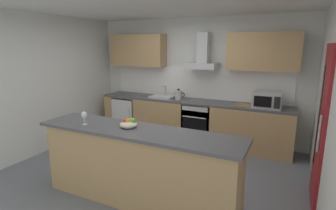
# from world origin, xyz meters

# --- Properties ---
(ground) EXTENTS (5.64, 4.99, 0.02)m
(ground) POSITION_xyz_m (0.00, 0.00, -0.01)
(ground) COLOR slate
(ceiling) EXTENTS (5.64, 4.99, 0.02)m
(ceiling) POSITION_xyz_m (0.00, 0.00, 2.61)
(ceiling) COLOR white
(wall_back) EXTENTS (5.64, 0.12, 2.60)m
(wall_back) POSITION_xyz_m (0.00, 2.05, 1.30)
(wall_back) COLOR silver
(wall_back) RESTS_ON ground
(wall_left) EXTENTS (0.12, 4.99, 2.60)m
(wall_left) POSITION_xyz_m (-2.38, 0.00, 1.30)
(wall_left) COLOR silver
(wall_left) RESTS_ON ground
(wall_right) EXTENTS (0.12, 4.99, 2.60)m
(wall_right) POSITION_xyz_m (2.38, 0.00, 1.30)
(wall_right) COLOR silver
(wall_right) RESTS_ON ground
(backsplash_tile) EXTENTS (3.95, 0.02, 0.66)m
(backsplash_tile) POSITION_xyz_m (0.00, 1.98, 1.23)
(backsplash_tile) COLOR white
(counter_back) EXTENTS (4.08, 0.60, 0.90)m
(counter_back) POSITION_xyz_m (0.00, 1.67, 0.45)
(counter_back) COLOR tan
(counter_back) RESTS_ON ground
(counter_island) EXTENTS (2.72, 0.64, 1.00)m
(counter_island) POSITION_xyz_m (0.23, -0.78, 0.50)
(counter_island) COLOR tan
(counter_island) RESTS_ON ground
(upper_cabinets) EXTENTS (4.03, 0.32, 0.70)m
(upper_cabinets) POSITION_xyz_m (-0.00, 1.82, 1.91)
(upper_cabinets) COLOR tan
(side_door) EXTENTS (0.08, 0.85, 2.05)m
(side_door) POSITION_xyz_m (2.31, 0.22, 1.03)
(side_door) COLOR maroon
(side_door) RESTS_ON ground
(oven) EXTENTS (0.60, 0.62, 0.80)m
(oven) POSITION_xyz_m (0.21, 1.65, 0.46)
(oven) COLOR slate
(oven) RESTS_ON ground
(refrigerator) EXTENTS (0.58, 0.60, 0.85)m
(refrigerator) POSITION_xyz_m (-1.55, 1.65, 0.43)
(refrigerator) COLOR white
(refrigerator) RESTS_ON ground
(microwave) EXTENTS (0.50, 0.38, 0.30)m
(microwave) POSITION_xyz_m (1.52, 1.62, 1.05)
(microwave) COLOR #B7BABC
(microwave) RESTS_ON counter_back
(sink) EXTENTS (0.50, 0.40, 0.26)m
(sink) POSITION_xyz_m (-0.64, 1.66, 0.93)
(sink) COLOR silver
(sink) RESTS_ON counter_back
(kettle) EXTENTS (0.29, 0.15, 0.24)m
(kettle) POSITION_xyz_m (-0.25, 1.61, 1.01)
(kettle) COLOR #B7BABC
(kettle) RESTS_ON counter_back
(range_hood) EXTENTS (0.62, 0.45, 0.72)m
(range_hood) POSITION_xyz_m (0.21, 1.78, 1.79)
(range_hood) COLOR #B7BABC
(wine_glass) EXTENTS (0.08, 0.08, 0.18)m
(wine_glass) POSITION_xyz_m (-0.51, -0.89, 1.12)
(wine_glass) COLOR silver
(wine_glass) RESTS_ON counter_island
(fruit_bowl) EXTENTS (0.22, 0.22, 0.13)m
(fruit_bowl) POSITION_xyz_m (0.09, -0.74, 1.04)
(fruit_bowl) COLOR beige
(fruit_bowl) RESTS_ON counter_island
(chopping_board) EXTENTS (0.36, 0.26, 0.02)m
(chopping_board) POSITION_xyz_m (1.11, 1.62, 0.91)
(chopping_board) COLOR #9E7247
(chopping_board) RESTS_ON counter_back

